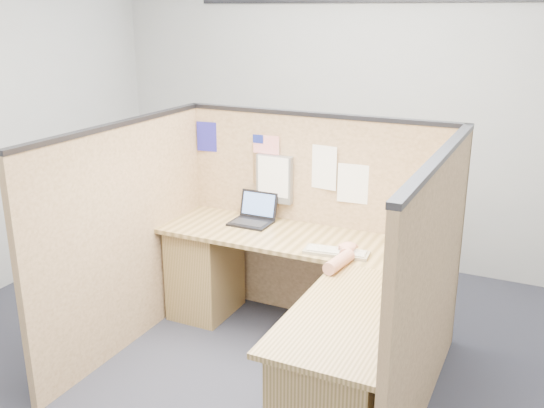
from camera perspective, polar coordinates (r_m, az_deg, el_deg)
The scene contains 13 objects.
floor at distance 3.91m, azimuth -1.76°, elevation -16.39°, with size 5.00×5.00×0.00m, color #1E212B.
wall_back at distance 5.39m, azimuth 9.27°, elevation 9.03°, with size 5.00×5.00×0.00m, color #A2A5A7.
cubicle_partitions at distance 3.89m, azimuth 1.02°, elevation -3.76°, with size 2.06×1.83×1.53m.
l_desk at distance 3.86m, azimuth 2.62°, elevation -10.06°, with size 1.95×1.75×0.73m.
laptop at distance 4.39m, azimuth -1.71°, elevation -1.06°, with size 0.29×0.27×0.21m.
keyboard at distance 3.85m, azimuth 6.07°, elevation -4.52°, with size 0.42×0.19×0.03m.
mouse at distance 3.84m, azimuth 7.19°, elevation -4.40°, with size 0.12×0.07×0.05m, color silver.
hand_forearm at distance 3.70m, azimuth 6.61°, elevation -4.99°, with size 0.12×0.42×0.09m.
blue_poster at distance 4.61m, azimuth -6.13°, elevation 6.32°, with size 0.17×0.00×0.22m, color navy.
american_flag at distance 4.38m, azimuth -0.86°, elevation 5.48°, with size 0.21×0.01×0.36m.
file_holder at distance 4.37m, azimuth 0.23°, elevation 2.39°, with size 0.27×0.05×0.35m.
paper_left at distance 4.24m, azimuth 4.61°, elevation 3.49°, with size 0.24×0.00×0.31m, color white.
paper_right at distance 4.18m, azimuth 7.61°, elevation 1.91°, with size 0.22×0.00×0.27m, color white.
Camera 1 is at (1.51, -2.87, 2.19)m, focal length 40.00 mm.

